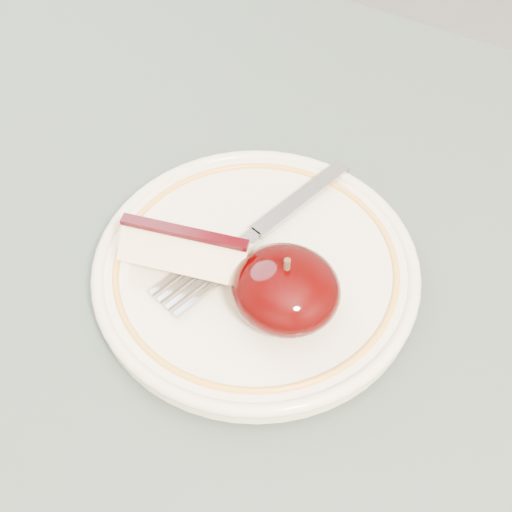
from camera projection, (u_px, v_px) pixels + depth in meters
The scene contains 5 objects.
table at pixel (237, 497), 0.48m from camera, with size 0.90×0.90×0.75m.
plate at pixel (256, 269), 0.48m from camera, with size 0.22×0.22×0.02m.
apple_half at pixel (286, 289), 0.44m from camera, with size 0.07×0.07×0.05m.
apple_wedge at pixel (187, 251), 0.46m from camera, with size 0.09×0.05×0.04m.
fork at pixel (254, 234), 0.48m from camera, with size 0.07×0.17×0.00m.
Camera 1 is at (0.09, -0.14, 1.14)m, focal length 50.00 mm.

